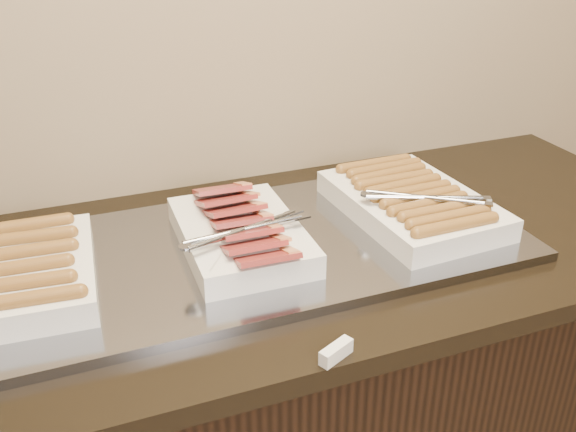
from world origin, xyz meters
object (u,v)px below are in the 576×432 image
at_px(warming_tray, 231,253).
at_px(dish_left, 31,272).
at_px(counter, 249,419).
at_px(dish_center, 241,233).
at_px(dish_right, 412,202).

height_order(warming_tray, dish_left, dish_left).
xyz_separation_m(counter, dish_center, (-0.01, -0.00, 0.50)).
relative_size(dish_left, dish_right, 0.84).
distance_m(counter, dish_left, 0.64).
bearing_deg(counter, dish_left, 180.00).
bearing_deg(counter, warming_tray, 180.00).
xyz_separation_m(counter, dish_left, (-0.40, 0.00, 0.50)).
xyz_separation_m(dish_center, dish_right, (0.39, 0.00, 0.00)).
height_order(counter, dish_center, dish_center).
distance_m(dish_left, dish_right, 0.78).
xyz_separation_m(counter, dish_right, (0.39, -0.00, 0.50)).
relative_size(warming_tray, dish_right, 2.93).
bearing_deg(warming_tray, dish_left, 180.00).
height_order(warming_tray, dish_center, dish_center).
xyz_separation_m(dish_left, dish_center, (0.39, -0.00, 0.00)).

